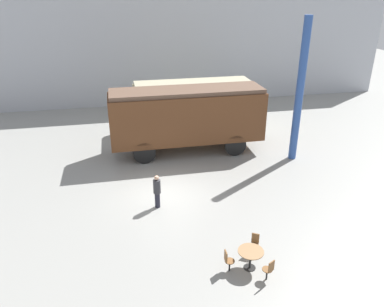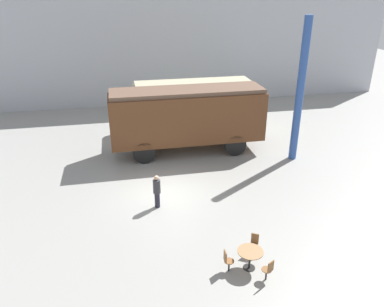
# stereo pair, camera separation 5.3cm
# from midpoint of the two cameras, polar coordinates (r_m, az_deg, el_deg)

# --- Properties ---
(ground_plane) EXTENTS (80.00, 80.00, 0.00)m
(ground_plane) POSITION_cam_midpoint_polar(r_m,az_deg,el_deg) (18.53, -4.15, -6.17)
(ground_plane) COLOR gray
(backdrop_wall) EXTENTS (44.00, 0.15, 9.00)m
(backdrop_wall) POSITION_cam_midpoint_polar(r_m,az_deg,el_deg) (31.76, -8.30, 15.22)
(backdrop_wall) COLOR #B2B7C1
(backdrop_wall) RESTS_ON ground_plane
(passenger_coach_vintage) EXTENTS (8.08, 2.88, 3.41)m
(passenger_coach_vintage) POSITION_cam_midpoint_polar(r_m,az_deg,el_deg) (25.86, 0.41, 7.74)
(passenger_coach_vintage) COLOR beige
(passenger_coach_vintage) RESTS_ON ground_plane
(passenger_coach_wooden) EXTENTS (9.02, 2.42, 3.95)m
(passenger_coach_wooden) POSITION_cam_midpoint_polar(r_m,az_deg,el_deg) (22.18, -0.65, 5.87)
(passenger_coach_wooden) COLOR brown
(passenger_coach_wooden) RESTS_ON ground_plane
(cafe_table_near) EXTENTS (0.93, 0.93, 0.76)m
(cafe_table_near) POSITION_cam_midpoint_polar(r_m,az_deg,el_deg) (13.96, 8.96, -14.94)
(cafe_table_near) COLOR black
(cafe_table_near) RESTS_ON ground_plane
(cafe_chair_0) EXTENTS (0.39, 0.40, 0.87)m
(cafe_chair_0) POSITION_cam_midpoint_polar(r_m,az_deg,el_deg) (14.68, 9.57, -13.27)
(cafe_chair_0) COLOR black
(cafe_chair_0) RESTS_ON ground_plane
(cafe_chair_1) EXTENTS (0.36, 0.36, 0.87)m
(cafe_chair_1) POSITION_cam_midpoint_polar(r_m,az_deg,el_deg) (13.81, 5.51, -15.80)
(cafe_chair_1) COLOR black
(cafe_chair_1) RESTS_ON ground_plane
(cafe_chair_2) EXTENTS (0.39, 0.40, 0.87)m
(cafe_chair_2) POSITION_cam_midpoint_polar(r_m,az_deg,el_deg) (13.64, 11.69, -16.86)
(cafe_chair_2) COLOR black
(cafe_chair_2) RESTS_ON ground_plane
(visitor_person) EXTENTS (0.34, 0.34, 1.62)m
(visitor_person) POSITION_cam_midpoint_polar(r_m,az_deg,el_deg) (17.11, -5.28, -5.60)
(visitor_person) COLOR #262633
(visitor_person) RESTS_ON ground_plane
(support_pillar) EXTENTS (0.44, 0.44, 8.00)m
(support_pillar) POSITION_cam_midpoint_polar(r_m,az_deg,el_deg) (21.68, 16.19, 8.98)
(support_pillar) COLOR #2D519E
(support_pillar) RESTS_ON ground_plane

